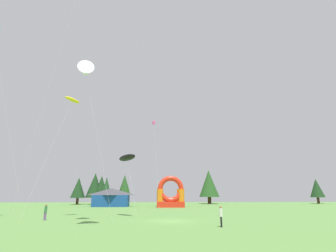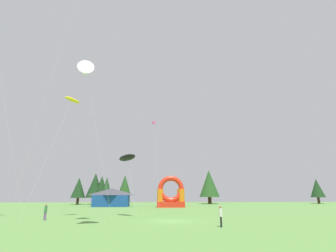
{
  "view_description": "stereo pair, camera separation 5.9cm",
  "coord_description": "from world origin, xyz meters",
  "px_view_note": "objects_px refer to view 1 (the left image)",
  "views": [
    {
      "loc": [
        -1.72,
        -28.92,
        2.86
      ],
      "look_at": [
        0.0,
        6.05,
        12.01
      ],
      "focal_mm": 27.57,
      "sensor_mm": 36.0,
      "label": 1
    },
    {
      "loc": [
        -1.66,
        -28.93,
        2.86
      ],
      "look_at": [
        0.0,
        6.05,
        12.01
      ],
      "focal_mm": 27.57,
      "sensor_mm": 36.0,
      "label": 2
    }
  ],
  "objects_px": {
    "kite_yellow_parafoil": "(72,100)",
    "kite_white_delta": "(86,71)",
    "kite_pink_box": "(154,123)",
    "kite_black_parafoil": "(127,158)",
    "festival_tent": "(111,197)",
    "person_midfield": "(46,211)",
    "person_near_camera": "(221,214)",
    "inflatable_yellow_castle": "(170,196)"
  },
  "relations": [
    {
      "from": "kite_white_delta",
      "to": "kite_yellow_parafoil",
      "type": "bearing_deg",
      "value": 118.11
    },
    {
      "from": "kite_black_parafoil",
      "to": "inflatable_yellow_castle",
      "type": "bearing_deg",
      "value": 72.8
    },
    {
      "from": "kite_pink_box",
      "to": "person_near_camera",
      "type": "height_order",
      "value": "kite_pink_box"
    },
    {
      "from": "person_midfield",
      "to": "inflatable_yellow_castle",
      "type": "xyz_separation_m",
      "value": [
        15.3,
        26.39,
        1.2
      ]
    },
    {
      "from": "person_midfield",
      "to": "kite_black_parafoil",
      "type": "bearing_deg",
      "value": 29.97
    },
    {
      "from": "kite_pink_box",
      "to": "kite_black_parafoil",
      "type": "bearing_deg",
      "value": -97.05
    },
    {
      "from": "kite_white_delta",
      "to": "kite_pink_box",
      "type": "bearing_deg",
      "value": 77.99
    },
    {
      "from": "person_midfield",
      "to": "festival_tent",
      "type": "xyz_separation_m",
      "value": [
        2.26,
        29.91,
        0.97
      ]
    },
    {
      "from": "person_near_camera",
      "to": "festival_tent",
      "type": "xyz_separation_m",
      "value": [
        -15.57,
        36.67,
        0.91
      ]
    },
    {
      "from": "kite_white_delta",
      "to": "person_near_camera",
      "type": "distance_m",
      "value": 20.17
    },
    {
      "from": "kite_yellow_parafoil",
      "to": "person_midfield",
      "type": "distance_m",
      "value": 13.65
    },
    {
      "from": "kite_pink_box",
      "to": "inflatable_yellow_castle",
      "type": "height_order",
      "value": "kite_pink_box"
    },
    {
      "from": "kite_black_parafoil",
      "to": "festival_tent",
      "type": "height_order",
      "value": "kite_black_parafoil"
    },
    {
      "from": "kite_yellow_parafoil",
      "to": "kite_pink_box",
      "type": "relative_size",
      "value": 0.75
    },
    {
      "from": "kite_white_delta",
      "to": "kite_black_parafoil",
      "type": "xyz_separation_m",
      "value": [
        4.01,
        7.91,
        -8.38
      ]
    },
    {
      "from": "kite_yellow_parafoil",
      "to": "kite_black_parafoil",
      "type": "height_order",
      "value": "kite_yellow_parafoil"
    },
    {
      "from": "kite_pink_box",
      "to": "inflatable_yellow_castle",
      "type": "bearing_deg",
      "value": -42.46
    },
    {
      "from": "kite_yellow_parafoil",
      "to": "kite_white_delta",
      "type": "height_order",
      "value": "kite_white_delta"
    },
    {
      "from": "kite_white_delta",
      "to": "person_near_camera",
      "type": "bearing_deg",
      "value": -10.55
    },
    {
      "from": "kite_white_delta",
      "to": "person_midfield",
      "type": "height_order",
      "value": "kite_white_delta"
    },
    {
      "from": "kite_pink_box",
      "to": "person_midfield",
      "type": "xyz_separation_m",
      "value": [
        -11.51,
        -29.86,
        -18.33
      ]
    },
    {
      "from": "kite_pink_box",
      "to": "festival_tent",
      "type": "relative_size",
      "value": 2.57
    },
    {
      "from": "kite_yellow_parafoil",
      "to": "kite_pink_box",
      "type": "xyz_separation_m",
      "value": [
        10.33,
        28.32,
        4.81
      ]
    },
    {
      "from": "person_near_camera",
      "to": "kite_yellow_parafoil",
      "type": "bearing_deg",
      "value": 67.51
    },
    {
      "from": "kite_pink_box",
      "to": "kite_black_parafoil",
      "type": "distance_m",
      "value": 28.95
    },
    {
      "from": "kite_yellow_parafoil",
      "to": "kite_pink_box",
      "type": "bearing_deg",
      "value": 69.95
    },
    {
      "from": "kite_white_delta",
      "to": "person_near_camera",
      "type": "relative_size",
      "value": 9.31
    },
    {
      "from": "inflatable_yellow_castle",
      "to": "festival_tent",
      "type": "xyz_separation_m",
      "value": [
        -13.04,
        3.52,
        -0.23
      ]
    },
    {
      "from": "person_midfield",
      "to": "festival_tent",
      "type": "bearing_deg",
      "value": 91.66
    },
    {
      "from": "kite_pink_box",
      "to": "inflatable_yellow_castle",
      "type": "xyz_separation_m",
      "value": [
        3.79,
        -3.47,
        -17.13
      ]
    },
    {
      "from": "person_near_camera",
      "to": "festival_tent",
      "type": "relative_size",
      "value": 0.23
    },
    {
      "from": "person_midfield",
      "to": "person_near_camera",
      "type": "distance_m",
      "value": 19.06
    },
    {
      "from": "kite_black_parafoil",
      "to": "person_near_camera",
      "type": "bearing_deg",
      "value": -47.54
    },
    {
      "from": "kite_pink_box",
      "to": "kite_white_delta",
      "type": "relative_size",
      "value": 1.18
    },
    {
      "from": "kite_yellow_parafoil",
      "to": "kite_pink_box",
      "type": "distance_m",
      "value": 30.53
    },
    {
      "from": "kite_white_delta",
      "to": "kite_black_parafoil",
      "type": "bearing_deg",
      "value": 63.09
    },
    {
      "from": "kite_yellow_parafoil",
      "to": "person_midfield",
      "type": "bearing_deg",
      "value": -127.5
    },
    {
      "from": "kite_white_delta",
      "to": "festival_tent",
      "type": "distance_m",
      "value": 36.88
    },
    {
      "from": "kite_black_parafoil",
      "to": "inflatable_yellow_castle",
      "type": "distance_m",
      "value": 24.33
    },
    {
      "from": "person_midfield",
      "to": "inflatable_yellow_castle",
      "type": "relative_size",
      "value": 0.26
    },
    {
      "from": "kite_pink_box",
      "to": "kite_black_parafoil",
      "type": "xyz_separation_m",
      "value": [
        -3.24,
        -26.18,
        -11.94
      ]
    },
    {
      "from": "kite_pink_box",
      "to": "kite_black_parafoil",
      "type": "height_order",
      "value": "kite_pink_box"
    }
  ]
}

